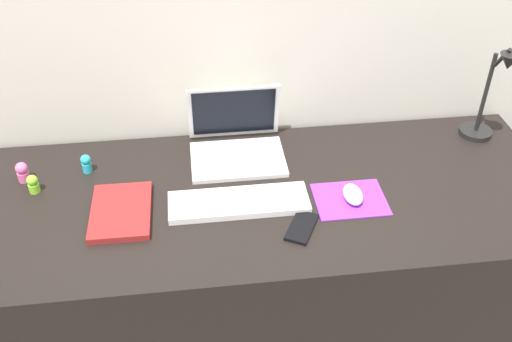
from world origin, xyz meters
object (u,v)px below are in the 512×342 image
(desk_lamp, at_px, (490,98))
(notebook_pad, at_px, (121,212))
(keyboard, at_px, (239,203))
(toy_figurine_cyan, at_px, (86,163))
(toy_figurine_lime, at_px, (33,184))
(laptop, at_px, (236,138))
(toy_figurine_pink, at_px, (22,172))
(cell_phone, at_px, (302,227))
(mouse, at_px, (353,194))

(desk_lamp, bearing_deg, notebook_pad, -168.63)
(keyboard, relative_size, toy_figurine_cyan, 6.62)
(keyboard, xyz_separation_m, toy_figurine_lime, (-0.60, 0.14, 0.02))
(laptop, xyz_separation_m, desk_lamp, (0.83, -0.03, 0.11))
(desk_lamp, height_order, toy_figurine_lime, desk_lamp)
(keyboard, height_order, toy_figurine_pink, toy_figurine_pink)
(cell_phone, bearing_deg, mouse, 58.91)
(laptop, height_order, mouse, laptop)
(toy_figurine_cyan, bearing_deg, toy_figurine_pink, -173.14)
(mouse, relative_size, toy_figurine_lime, 1.62)
(keyboard, relative_size, toy_figurine_pink, 6.23)
(laptop, distance_m, cell_phone, 0.42)
(cell_phone, relative_size, desk_lamp, 0.36)
(toy_figurine_cyan, bearing_deg, mouse, -16.83)
(cell_phone, xyz_separation_m, desk_lamp, (0.68, 0.36, 0.16))
(desk_lamp, distance_m, toy_figurine_lime, 1.46)
(laptop, relative_size, notebook_pad, 1.25)
(keyboard, relative_size, toy_figurine_lime, 6.92)
(toy_figurine_cyan, distance_m, toy_figurine_lime, 0.17)
(laptop, bearing_deg, mouse, -42.42)
(mouse, distance_m, cell_phone, 0.20)
(toy_figurine_lime, bearing_deg, laptop, 12.04)
(cell_phone, bearing_deg, laptop, 137.96)
(mouse, bearing_deg, cell_phone, -148.83)
(notebook_pad, distance_m, toy_figurine_cyan, 0.25)
(laptop, xyz_separation_m, toy_figurine_cyan, (-0.48, -0.05, -0.02))
(mouse, distance_m, desk_lamp, 0.59)
(notebook_pad, xyz_separation_m, toy_figurine_cyan, (-0.12, 0.22, 0.02))
(keyboard, bearing_deg, cell_phone, -36.56)
(mouse, xyz_separation_m, notebook_pad, (-0.68, 0.02, -0.01))
(mouse, bearing_deg, notebook_pad, 178.34)
(mouse, xyz_separation_m, toy_figurine_cyan, (-0.79, 0.24, 0.01))
(laptop, bearing_deg, desk_lamp, -2.25)
(laptop, distance_m, notebook_pad, 0.45)
(keyboard, distance_m, notebook_pad, 0.34)
(laptop, bearing_deg, toy_figurine_lime, -167.96)
(notebook_pad, bearing_deg, toy_figurine_pink, 147.72)
(mouse, relative_size, notebook_pad, 0.40)
(laptop, height_order, toy_figurine_lime, laptop)
(laptop, bearing_deg, cell_phone, -69.79)
(toy_figurine_pink, bearing_deg, desk_lamp, 1.56)
(notebook_pad, bearing_deg, mouse, -1.05)
(keyboard, bearing_deg, laptop, 86.00)
(notebook_pad, bearing_deg, cell_phone, -13.19)
(keyboard, height_order, toy_figurine_cyan, toy_figurine_cyan)
(toy_figurine_cyan, distance_m, toy_figurine_pink, 0.19)
(laptop, height_order, notebook_pad, laptop)
(keyboard, distance_m, toy_figurine_lime, 0.62)
(laptop, distance_m, toy_figurine_lime, 0.64)
(toy_figurine_pink, bearing_deg, keyboard, -17.18)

